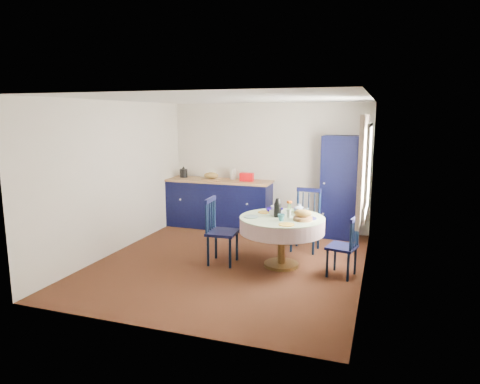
% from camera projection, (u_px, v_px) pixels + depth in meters
% --- Properties ---
extents(floor, '(4.50, 4.50, 0.00)m').
position_uv_depth(floor, '(230.00, 262.00, 6.68)').
color(floor, black).
rests_on(floor, ground).
extents(ceiling, '(4.50, 4.50, 0.00)m').
position_uv_depth(ceiling, '(229.00, 99.00, 6.24)').
color(ceiling, white).
rests_on(ceiling, wall_back).
extents(wall_back, '(4.00, 0.02, 2.50)m').
position_uv_depth(wall_back, '(268.00, 167.00, 8.56)').
color(wall_back, white).
rests_on(wall_back, floor).
extents(wall_left, '(0.02, 4.50, 2.50)m').
position_uv_depth(wall_left, '(117.00, 177.00, 7.10)').
color(wall_left, white).
rests_on(wall_left, floor).
extents(wall_right, '(0.02, 4.50, 2.50)m').
position_uv_depth(wall_right, '(367.00, 191.00, 5.82)').
color(wall_right, white).
rests_on(wall_right, floor).
extents(window, '(0.10, 1.74, 1.45)m').
position_uv_depth(window, '(366.00, 168.00, 6.07)').
color(window, white).
rests_on(window, wall_right).
extents(kitchen_counter, '(2.21, 0.70, 1.22)m').
position_uv_depth(kitchen_counter, '(219.00, 203.00, 8.72)').
color(kitchen_counter, black).
rests_on(kitchen_counter, floor).
extents(pantry_cabinet, '(0.68, 0.50, 1.90)m').
position_uv_depth(pantry_cabinet, '(340.00, 187.00, 7.92)').
color(pantry_cabinet, black).
rests_on(pantry_cabinet, floor).
extents(dining_table, '(1.27, 1.27, 1.05)m').
position_uv_depth(dining_table, '(282.00, 225.00, 6.40)').
color(dining_table, brown).
rests_on(dining_table, floor).
extents(chair_left, '(0.46, 0.48, 1.02)m').
position_uv_depth(chair_left, '(220.00, 231.00, 6.57)').
color(chair_left, black).
rests_on(chair_left, floor).
extents(chair_far, '(0.50, 0.48, 1.04)m').
position_uv_depth(chair_far, '(306.00, 219.00, 7.23)').
color(chair_far, black).
rests_on(chair_far, floor).
extents(chair_right, '(0.46, 0.47, 0.89)m').
position_uv_depth(chair_right, '(345.00, 246.00, 6.03)').
color(chair_right, black).
rests_on(chair_right, floor).
extents(mug_a, '(0.11, 0.11, 0.09)m').
position_uv_depth(mug_a, '(273.00, 213.00, 6.45)').
color(mug_a, silver).
rests_on(mug_a, dining_table).
extents(mug_b, '(0.10, 0.10, 0.10)m').
position_uv_depth(mug_b, '(281.00, 218.00, 6.14)').
color(mug_b, '#2A6A7A').
rests_on(mug_b, dining_table).
extents(mug_c, '(0.12, 0.12, 0.10)m').
position_uv_depth(mug_c, '(301.00, 212.00, 6.50)').
color(mug_c, black).
rests_on(mug_c, dining_table).
extents(mug_d, '(0.10, 0.10, 0.09)m').
position_uv_depth(mug_d, '(273.00, 209.00, 6.75)').
color(mug_d, silver).
rests_on(mug_d, dining_table).
extents(cobalt_bowl, '(0.26, 0.26, 0.06)m').
position_uv_depth(cobalt_bowl, '(275.00, 211.00, 6.67)').
color(cobalt_bowl, '#140568').
rests_on(cobalt_bowl, dining_table).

